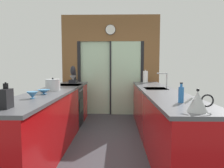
% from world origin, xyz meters
% --- Properties ---
extents(ground_plane, '(5.04, 7.60, 0.02)m').
position_xyz_m(ground_plane, '(0.00, 0.60, -0.01)').
color(ground_plane, '#38383D').
extents(back_wall_unit, '(2.64, 0.12, 2.70)m').
position_xyz_m(back_wall_unit, '(0.00, 2.40, 1.52)').
color(back_wall_unit, brown).
rests_on(back_wall_unit, ground_plane).
extents(left_counter_run, '(0.62, 3.80, 0.92)m').
position_xyz_m(left_counter_run, '(-0.91, 0.13, 0.47)').
color(left_counter_run, '#AD0C0F').
rests_on(left_counter_run, ground_plane).
extents(right_counter_run, '(0.62, 3.80, 0.92)m').
position_xyz_m(right_counter_run, '(0.91, 0.30, 0.46)').
color(right_counter_run, '#AD0C0F').
rests_on(right_counter_run, ground_plane).
extents(sink_faucet, '(0.19, 0.02, 0.29)m').
position_xyz_m(sink_faucet, '(1.06, 0.55, 1.11)').
color(sink_faucet, '#B7BABC').
rests_on(sink_faucet, right_counter_run).
extents(oven_range, '(0.60, 0.60, 0.92)m').
position_xyz_m(oven_range, '(-0.91, 1.25, 0.46)').
color(oven_range, black).
rests_on(oven_range, ground_plane).
extents(mixing_bowl_near, '(0.14, 0.14, 0.09)m').
position_xyz_m(mixing_bowl_near, '(-0.89, -0.70, 0.97)').
color(mixing_bowl_near, teal).
rests_on(mixing_bowl_near, left_counter_run).
extents(mixing_bowl_far, '(0.17, 0.17, 0.07)m').
position_xyz_m(mixing_bowl_far, '(-0.89, -0.30, 0.96)').
color(mixing_bowl_far, teal).
rests_on(mixing_bowl_far, left_counter_run).
extents(knife_block, '(0.08, 0.14, 0.25)m').
position_xyz_m(knife_block, '(-0.89, -1.31, 1.02)').
color(knife_block, black).
rests_on(knife_block, left_counter_run).
extents(stand_mixer, '(0.17, 0.27, 0.42)m').
position_xyz_m(stand_mixer, '(-0.89, 1.74, 1.08)').
color(stand_mixer, black).
rests_on(stand_mixer, left_counter_run).
extents(stock_pot, '(0.25, 0.25, 0.22)m').
position_xyz_m(stock_pot, '(-0.89, 0.13, 1.02)').
color(stock_pot, '#B7BABC').
rests_on(stock_pot, left_counter_run).
extents(kettle, '(0.27, 0.18, 0.21)m').
position_xyz_m(kettle, '(0.89, -1.42, 1.01)').
color(kettle, '#B7BABC').
rests_on(kettle, right_counter_run).
extents(soap_bottle, '(0.06, 0.06, 0.23)m').
position_xyz_m(soap_bottle, '(0.89, -0.95, 1.01)').
color(soap_bottle, '#286BB7').
rests_on(soap_bottle, right_counter_run).
extents(paper_towel_roll, '(0.14, 0.14, 0.32)m').
position_xyz_m(paper_towel_roll, '(0.89, 1.94, 1.06)').
color(paper_towel_roll, '#B7BABC').
rests_on(paper_towel_roll, right_counter_run).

